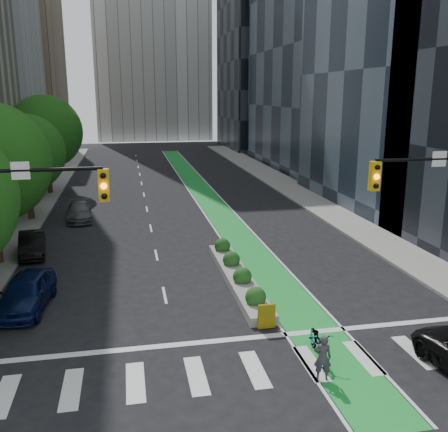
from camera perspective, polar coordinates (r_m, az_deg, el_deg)
name	(u,v)px	position (r m, az deg, el deg)	size (l,w,h in m)	color
ground	(248,355)	(18.58, 2.73, -15.54)	(160.00, 160.00, 0.00)	black
sidewalk_left	(28,210)	(42.42, -21.52, 0.59)	(3.60, 90.00, 0.15)	gray
sidewalk_right	(310,199)	(44.57, 9.82, 1.97)	(3.60, 90.00, 0.15)	gray
bike_lane_paint	(203,192)	(47.11, -2.44, 2.72)	(2.20, 70.00, 0.01)	green
building_tan_far	(12,66)	(83.34, -23.12, 15.49)	(14.00, 16.00, 26.00)	tan
building_dark_end	(268,63)	(87.19, 5.04, 17.05)	(14.00, 18.00, 28.00)	black
tree_midfar	(25,153)	(38.57, -21.75, 6.69)	(5.60, 5.60, 7.76)	black
tree_far	(45,132)	(48.33, -19.75, 9.02)	(6.60, 6.60, 9.00)	black
median_planter	(237,274)	(24.90, 1.55, -6.70)	(1.20, 10.26, 1.10)	gray
bicycle	(319,342)	(18.46, 10.76, -14.01)	(0.75, 2.15, 1.13)	gray
cyclist	(323,358)	(17.11, 11.20, -15.58)	(0.57, 0.38, 1.57)	#3C3641
parked_car_left_near	(26,292)	(23.36, -21.66, -8.09)	(1.83, 4.54, 1.55)	#0B1645
parked_car_left_mid	(32,244)	(30.82, -21.07, -3.00)	(1.41, 4.03, 1.33)	black
parked_car_left_far	(79,212)	(38.17, -16.20, 0.48)	(1.78, 4.39, 1.27)	#4E5053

